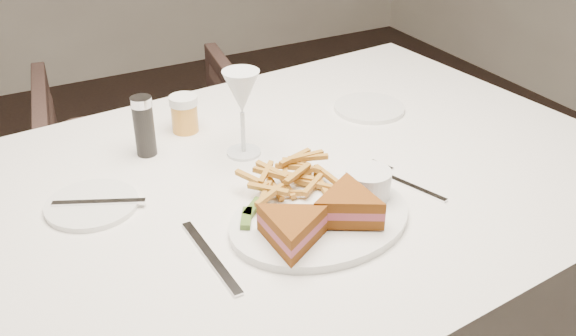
# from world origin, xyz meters

# --- Properties ---
(table) EXTENTS (1.47, 1.05, 0.75)m
(table) POSITION_xyz_m (0.29, -0.07, 0.38)
(table) COLOR white
(table) RESTS_ON ground
(chair_far) EXTENTS (0.74, 0.70, 0.67)m
(chair_far) POSITION_xyz_m (0.31, 0.90, 0.33)
(chair_far) COLOR #432E29
(chair_far) RESTS_ON ground
(table_setting) EXTENTS (0.81, 0.61, 0.18)m
(table_setting) POSITION_xyz_m (0.28, -0.13, 0.79)
(table_setting) COLOR white
(table_setting) RESTS_ON table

